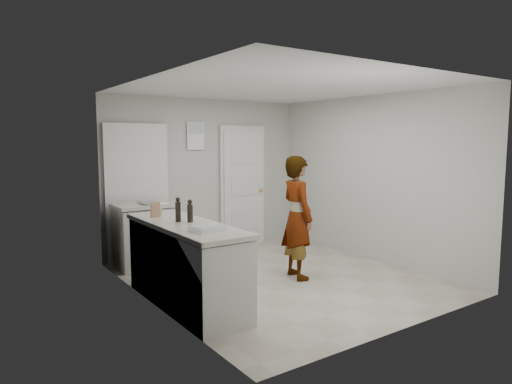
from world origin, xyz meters
TOP-DOWN VIEW (x-y plane):
  - ground at (0.00, 0.00)m, footprint 4.00×4.00m
  - room_shell at (-0.17, 1.95)m, footprint 4.00×4.00m
  - main_counter at (-1.45, -0.20)m, footprint 0.64×1.96m
  - side_counter at (-1.25, 1.55)m, footprint 0.84×0.61m
  - person at (0.22, -0.10)m, footprint 0.50×0.66m
  - cake_mix_box at (-1.57, 0.36)m, footprint 0.11×0.05m
  - spice_jar at (-1.44, 0.52)m, footprint 0.05×0.05m
  - oil_cruet_a at (-1.38, -0.17)m, footprint 0.06×0.06m
  - oil_cruet_b at (-1.48, -0.08)m, footprint 0.06×0.06m
  - baking_dish at (-1.45, -0.71)m, footprint 0.35×0.27m
  - egg_bowl at (-1.45, -0.74)m, footprint 0.12×0.12m
  - papers at (-1.15, 1.47)m, footprint 0.37×0.42m

SIDE VIEW (x-z plane):
  - ground at x=0.00m, z-range 0.00..0.00m
  - main_counter at x=-1.45m, z-range -0.04..0.89m
  - side_counter at x=-1.25m, z-range -0.03..0.89m
  - person at x=0.22m, z-range 0.00..1.63m
  - papers at x=-1.15m, z-range 0.93..0.94m
  - egg_bowl at x=-1.45m, z-range 0.93..0.97m
  - baking_dish at x=-1.45m, z-range 0.92..0.98m
  - spice_jar at x=-1.44m, z-range 0.93..1.00m
  - cake_mix_box at x=-1.57m, z-range 0.93..1.10m
  - room_shell at x=-0.17m, z-range -0.98..3.02m
  - oil_cruet_a at x=-1.38m, z-range 0.92..1.17m
  - oil_cruet_b at x=-1.48m, z-range 0.92..1.19m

